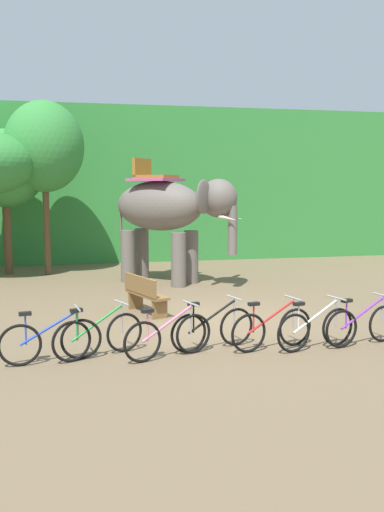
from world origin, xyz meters
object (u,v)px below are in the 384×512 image
elephant (169,211)px  wooden_bench (144,293)px  tree_center_left (5,169)px  bike_white (316,328)px  bike_black (213,328)px  bike_purple (363,325)px  bike_red (272,328)px  bike_blue (51,340)px  tree_far_left (44,147)px  bike_pink (168,336)px  bike_green (99,335)px

elephant → wooden_bench: size_ratio=2.45×
tree_center_left → bike_white: size_ratio=2.88×
bike_black → bike_purple: same height
bike_black → bike_purple: (2.80, -0.33, 0.00)m
bike_red → wooden_bench: 3.81m
bike_white → bike_purple: size_ratio=0.99×
bike_purple → wooden_bench: (-3.63, 3.41, 0.09)m
bike_blue → bike_purple: 5.64m
tree_far_left → bike_pink: (2.36, -9.89, -3.82)m
tree_center_left → bike_white: 12.53m
bike_blue → bike_white: same height
wooden_bench → bike_green: bearing=-111.3°
tree_center_left → bike_blue: 10.73m
bike_green → bike_pink: bearing=-14.9°
bike_pink → bike_white: 2.70m
bike_blue → elephant: bearing=65.5°
tree_center_left → bike_purple: tree_center_left is taller
tree_center_left → bike_purple: bearing=-54.5°
elephant → bike_red: size_ratio=2.27×
bike_pink → bike_red: 1.93m
tree_center_left → tree_far_left: size_ratio=0.84×
elephant → bike_red: elephant is taller
bike_blue → bike_green: same height
bike_black → bike_purple: bearing=-6.8°
elephant → bike_purple: elephant is taller
bike_white → bike_green: bearing=174.6°
bike_black → elephant: bearing=86.5°
tree_center_left → elephant: 5.92m
bike_pink → bike_white: size_ratio=0.98×
bike_purple → bike_white: bearing=-176.5°
bike_green → bike_purple: same height
bike_white → tree_center_left: bearing=121.6°
bike_pink → bike_white: same height
tree_far_left → bike_green: size_ratio=3.57×
wooden_bench → bike_black: bearing=-74.7°
bike_pink → bike_black: (0.88, 0.34, 0.00)m
elephant → bike_black: (-0.42, -6.98, -1.82)m
elephant → bike_black: elephant is taller
tree_far_left → bike_white: tree_far_left is taller
elephant → bike_pink: bearing=-100.1°
bike_pink → tree_center_left: bearing=109.6°
bike_white → wooden_bench: (-2.67, 3.47, 0.09)m
bike_green → bike_pink: 1.21m
bike_pink → bike_black: same height
tree_center_left → elephant: size_ratio=1.26×
tree_center_left → bike_pink: 11.35m
bike_purple → bike_blue: bearing=178.5°
tree_far_left → bike_black: size_ratio=3.43×
bike_green → bike_red: (3.09, -0.21, 0.00)m
bike_green → bike_white: bearing=-5.4°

